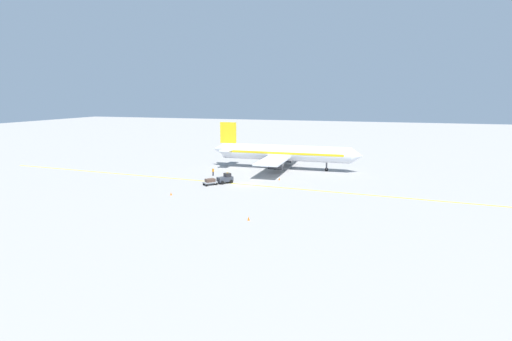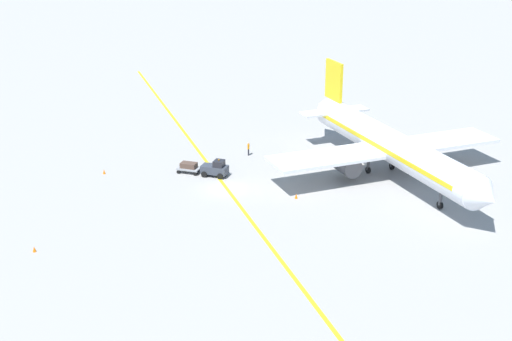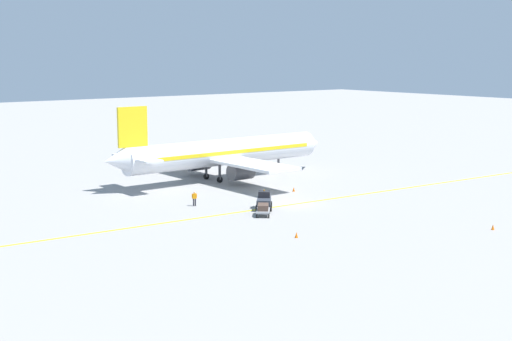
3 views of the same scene
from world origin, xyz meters
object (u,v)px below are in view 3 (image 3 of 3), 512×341
at_px(baggage_cart_trailing, 263,209).
at_px(traffic_cone_near_nose, 296,235).
at_px(baggage_tug_dark, 264,201).
at_px(ground_crew_worker, 194,198).
at_px(traffic_cone_by_wingtip, 294,189).
at_px(airplane_at_gate, 222,153).
at_px(traffic_cone_mid_apron, 493,227).

relative_size(baggage_cart_trailing, traffic_cone_near_nose, 5.27).
relative_size(baggage_tug_dark, ground_crew_worker, 1.95).
height_order(baggage_cart_trailing, traffic_cone_near_nose, baggage_cart_trailing).
bearing_deg(ground_crew_worker, baggage_tug_dark, 41.28).
bearing_deg(traffic_cone_by_wingtip, airplane_at_gate, -169.49).
height_order(baggage_cart_trailing, traffic_cone_by_wingtip, baggage_cart_trailing).
xyz_separation_m(ground_crew_worker, traffic_cone_near_nose, (17.80, -0.00, -0.63)).
bearing_deg(traffic_cone_near_nose, baggage_cart_trailing, 160.93).
bearing_deg(traffic_cone_mid_apron, baggage_cart_trailing, -142.67).
xyz_separation_m(airplane_at_gate, traffic_cone_near_nose, (30.17, -12.29, -3.43)).
distance_m(baggage_cart_trailing, traffic_cone_by_wingtip, 14.23).
height_order(baggage_cart_trailing, ground_crew_worker, ground_crew_worker).
distance_m(baggage_tug_dark, traffic_cone_by_wingtip, 11.07).
relative_size(baggage_tug_dark, traffic_cone_mid_apron, 5.94).
height_order(ground_crew_worker, traffic_cone_near_nose, ground_crew_worker).
relative_size(airplane_at_gate, traffic_cone_by_wingtip, 64.46).
relative_size(traffic_cone_mid_apron, traffic_cone_by_wingtip, 1.00).
distance_m(baggage_tug_dark, traffic_cone_mid_apron, 24.21).
bearing_deg(traffic_cone_near_nose, airplane_at_gate, 157.83).
xyz_separation_m(airplane_at_gate, ground_crew_worker, (12.37, -12.29, -2.80)).
distance_m(traffic_cone_near_nose, traffic_cone_by_wingtip, 22.96).
height_order(baggage_tug_dark, traffic_cone_mid_apron, baggage_tug_dark).
bearing_deg(airplane_at_gate, traffic_cone_near_nose, -22.17).
xyz_separation_m(baggage_tug_dark, traffic_cone_near_nose, (11.78, -5.29, -0.63)).
bearing_deg(baggage_cart_trailing, traffic_cone_by_wingtip, 126.65).
relative_size(traffic_cone_near_nose, traffic_cone_by_wingtip, 1.00).
bearing_deg(baggage_tug_dark, airplane_at_gate, 159.15).
xyz_separation_m(ground_crew_worker, traffic_cone_by_wingtip, (0.08, 14.60, -0.63)).
bearing_deg(traffic_cone_mid_apron, baggage_tug_dark, -150.30).
relative_size(ground_crew_worker, traffic_cone_near_nose, 3.05).
height_order(airplane_at_gate, baggage_cart_trailing, airplane_at_gate).
xyz_separation_m(baggage_cart_trailing, traffic_cone_mid_apron, (18.48, 14.09, -0.49)).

